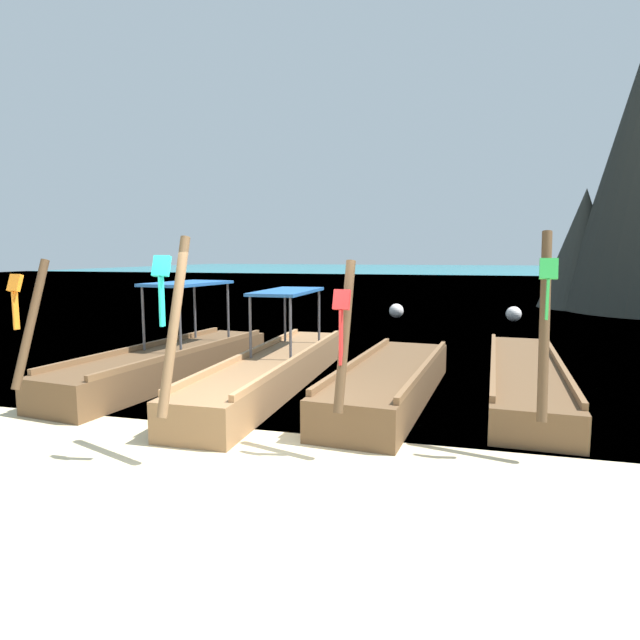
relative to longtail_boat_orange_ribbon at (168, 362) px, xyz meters
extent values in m
plane|color=beige|center=(3.21, -3.40, -0.36)|extent=(120.00, 120.00, 0.00)
plane|color=#147A89|center=(3.21, 57.62, -0.35)|extent=(120.00, 120.00, 0.00)
cube|color=brown|center=(0.00, 0.00, -0.06)|extent=(1.97, 5.78, 0.59)
cube|color=brown|center=(-0.58, 0.08, 0.28)|extent=(0.76, 5.18, 0.10)
cube|color=brown|center=(0.58, -0.08, 0.28)|extent=(0.76, 5.18, 0.10)
cylinder|color=brown|center=(-0.39, -2.97, 1.13)|extent=(0.22, 0.74, 1.84)
cube|color=orange|center=(-0.42, -3.17, 1.72)|extent=(0.22, 0.16, 0.25)
cube|color=orange|center=(-0.42, -3.19, 1.34)|extent=(0.04, 0.08, 0.53)
cylinder|color=#4C4C51|center=(-0.45, -0.08, 0.86)|extent=(0.06, 0.06, 1.25)
cylinder|color=#4C4C51|center=(0.41, -0.20, 0.86)|extent=(0.06, 0.06, 1.25)
cylinder|color=#4C4C51|center=(-0.23, 1.60, 0.86)|extent=(0.06, 0.06, 1.25)
cylinder|color=#4C4C51|center=(0.64, 1.49, 0.86)|extent=(0.06, 0.06, 1.25)
cube|color=#235BA3|center=(0.09, 0.70, 1.52)|extent=(1.30, 2.02, 0.06)
cube|color=olive|center=(2.23, -0.02, -0.07)|extent=(1.12, 6.59, 0.57)
cube|color=#AF7F52|center=(1.72, -0.02, 0.26)|extent=(0.10, 6.06, 0.10)
cube|color=#AF7F52|center=(2.74, -0.02, 0.26)|extent=(0.10, 6.06, 0.10)
cylinder|color=brown|center=(2.22, -3.51, 1.27)|extent=(0.12, 0.80, 2.15)
cube|color=#1ECCBC|center=(2.22, -3.75, 1.98)|extent=(0.20, 0.13, 0.25)
cube|color=#1ECCBC|center=(2.22, -3.77, 1.57)|extent=(0.03, 0.08, 0.58)
cylinder|color=#4C4C51|center=(1.84, -0.19, 0.78)|extent=(0.05, 0.05, 1.14)
cylinder|color=#4C4C51|center=(2.61, -0.19, 0.78)|extent=(0.05, 0.05, 1.14)
cylinder|color=#4C4C51|center=(1.85, 1.79, 0.78)|extent=(0.05, 0.05, 1.14)
cylinder|color=#4C4C51|center=(2.62, 1.79, 0.78)|extent=(0.05, 0.05, 1.14)
cube|color=#235BA3|center=(2.23, 0.80, 1.38)|extent=(0.94, 2.18, 0.06)
cube|color=brown|center=(4.44, -0.32, -0.06)|extent=(1.72, 5.13, 0.58)
cube|color=brown|center=(3.85, -0.27, 0.28)|extent=(0.50, 4.62, 0.10)
cube|color=brown|center=(5.03, -0.38, 0.28)|extent=(0.50, 4.62, 0.10)
cylinder|color=brown|center=(4.20, -2.93, 1.13)|extent=(0.18, 0.62, 1.84)
cube|color=red|center=(4.19, -3.05, 1.58)|extent=(0.21, 0.14, 0.25)
cube|color=red|center=(4.19, -3.07, 1.13)|extent=(0.04, 0.08, 0.67)
cube|color=brown|center=(6.72, 0.89, -0.10)|extent=(1.55, 6.38, 0.51)
cube|color=brown|center=(6.17, 0.92, 0.20)|extent=(0.40, 5.81, 0.10)
cube|color=brown|center=(7.28, 0.86, 0.20)|extent=(0.40, 5.81, 0.10)
cylinder|color=brown|center=(6.54, -2.39, 1.27)|extent=(0.16, 0.67, 2.27)
cube|color=green|center=(6.53, -2.56, 1.95)|extent=(0.21, 0.13, 0.25)
cube|color=green|center=(6.53, -2.58, 1.59)|extent=(0.03, 0.08, 0.47)
cone|color=#32352F|center=(10.90, 17.69, 2.36)|extent=(3.78, 3.78, 5.44)
sphere|color=white|center=(7.45, 11.50, -0.07)|extent=(0.56, 0.56, 0.56)
sphere|color=white|center=(3.14, 11.50, -0.07)|extent=(0.56, 0.56, 0.56)
camera|label=1|loc=(5.56, -9.25, 2.12)|focal=30.05mm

